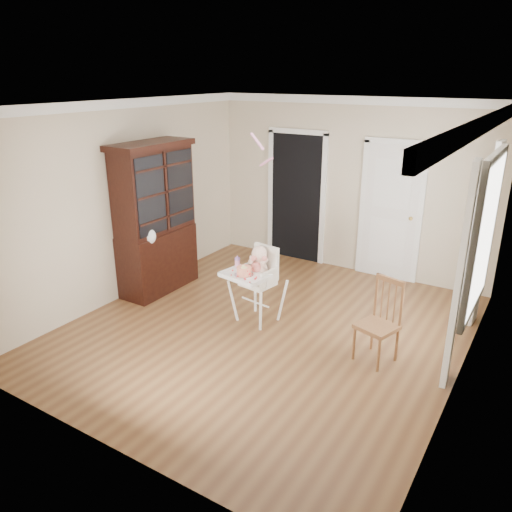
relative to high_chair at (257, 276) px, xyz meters
The scene contains 16 objects.
floor 0.68m from the high_chair, 34.78° to the right, with size 5.00×5.00×0.00m, color brown.
ceiling 2.10m from the high_chair, 34.78° to the right, with size 5.00×5.00×0.00m, color white.
wall_back 2.47m from the high_chair, 84.68° to the left, with size 4.50×4.50×0.00m, color beige.
wall_left 2.16m from the high_chair, behind, with size 5.00×5.00×0.00m, color beige.
wall_right 2.58m from the high_chair, ahead, with size 5.00×5.00×0.00m, color beige.
crown_molding 2.04m from the high_chair, 34.78° to the right, with size 4.50×5.00×0.12m, color white, non-canonical shape.
doorway 2.48m from the high_chair, 106.29° to the left, with size 1.06×0.05×2.22m.
closet_door 2.53m from the high_chair, 68.41° to the left, with size 0.96×0.09×2.13m.
window_right 2.57m from the high_chair, 15.13° to the left, with size 0.13×1.84×2.30m.
high_chair is the anchor object (origin of this frame).
baby 0.15m from the high_chair, 77.09° to the left, with size 0.29×0.25×0.46m.
cake 0.26m from the high_chair, 104.53° to the right, with size 0.23×0.23×0.11m.
sippy_cup 0.31m from the high_chair, 168.32° to the right, with size 0.07×0.07×0.17m.
china_cabinet 1.83m from the high_chair, behind, with size 0.57×1.27×2.15m.
dining_chair 1.63m from the high_chair, ahead, with size 0.48×0.48×0.95m.
streamer 1.66m from the high_chair, 123.00° to the left, with size 0.03×0.50×0.02m, color pink, non-canonical shape.
Camera 1 is at (2.82, -4.77, 3.02)m, focal length 35.00 mm.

